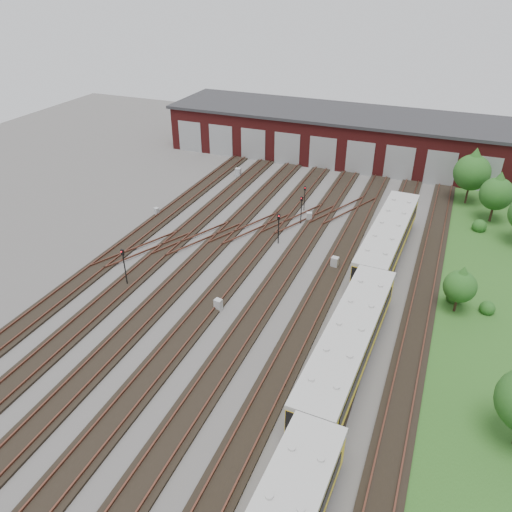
% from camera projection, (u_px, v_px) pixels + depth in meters
% --- Properties ---
extents(ground, '(120.00, 120.00, 0.00)m').
position_uv_depth(ground, '(230.00, 313.00, 39.70)').
color(ground, '#4A4745').
rests_on(ground, ground).
extents(track_network, '(30.40, 70.00, 0.33)m').
position_uv_depth(track_network, '(231.00, 308.00, 40.17)').
color(track_network, black).
rests_on(track_network, ground).
extents(maintenance_shed, '(51.00, 12.50, 6.35)m').
position_uv_depth(maintenance_shed, '(348.00, 135.00, 69.99)').
color(maintenance_shed, '#591616').
rests_on(maintenance_shed, ground).
extents(grass_verge, '(8.00, 55.00, 0.05)m').
position_uv_depth(grass_verge, '(487.00, 298.00, 41.50)').
color(grass_verge, '#234818').
rests_on(grass_verge, ground).
extents(metro_train, '(3.53, 48.03, 3.29)m').
position_uv_depth(metro_train, '(348.00, 346.00, 33.27)').
color(metro_train, black).
rests_on(metro_train, ground).
extents(signal_mast_0, '(0.29, 0.28, 3.54)m').
position_uv_depth(signal_mast_0, '(124.00, 263.00, 42.05)').
color(signal_mast_0, black).
rests_on(signal_mast_0, ground).
extents(signal_mast_1, '(0.33, 0.31, 3.22)m').
position_uv_depth(signal_mast_1, '(279.00, 225.00, 48.58)').
color(signal_mast_1, black).
rests_on(signal_mast_1, ground).
extents(signal_mast_2, '(0.27, 0.26, 3.07)m').
position_uv_depth(signal_mast_2, '(301.00, 207.00, 52.48)').
color(signal_mast_2, black).
rests_on(signal_mast_2, ground).
extents(signal_mast_3, '(0.24, 0.23, 2.87)m').
position_uv_depth(signal_mast_3, '(305.00, 195.00, 55.36)').
color(signal_mast_3, black).
rests_on(signal_mast_3, ground).
extents(relay_cabinet_0, '(0.65, 0.61, 0.87)m').
position_uv_depth(relay_cabinet_0, '(157.00, 212.00, 54.97)').
color(relay_cabinet_0, '#A0A3A5').
rests_on(relay_cabinet_0, ground).
extents(relay_cabinet_1, '(0.71, 0.60, 1.12)m').
position_uv_depth(relay_cabinet_1, '(238.00, 172.00, 64.90)').
color(relay_cabinet_1, '#A0A3A5').
rests_on(relay_cabinet_1, ground).
extents(relay_cabinet_2, '(0.67, 0.59, 0.98)m').
position_uv_depth(relay_cabinet_2, '(218.00, 305.00, 39.89)').
color(relay_cabinet_2, '#A0A3A5').
rests_on(relay_cabinet_2, ground).
extents(relay_cabinet_3, '(0.70, 0.64, 0.96)m').
position_uv_depth(relay_cabinet_3, '(309.00, 217.00, 53.77)').
color(relay_cabinet_3, '#A0A3A5').
rests_on(relay_cabinet_3, ground).
extents(relay_cabinet_4, '(0.69, 0.59, 1.07)m').
position_uv_depth(relay_cabinet_4, '(335.00, 262.00, 45.42)').
color(relay_cabinet_4, '#A0A3A5').
rests_on(relay_cabinet_4, ground).
extents(tree_0, '(4.03, 4.03, 6.67)m').
position_uv_depth(tree_0, '(473.00, 168.00, 55.71)').
color(tree_0, '#301F15').
rests_on(tree_0, ground).
extents(tree_1, '(3.44, 3.44, 5.70)m').
position_uv_depth(tree_1, '(497.00, 190.00, 51.96)').
color(tree_1, '#301F15').
rests_on(tree_1, ground).
extents(tree_3, '(2.55, 2.55, 4.22)m').
position_uv_depth(tree_3, '(461.00, 283.00, 38.57)').
color(tree_3, '#301F15').
rests_on(tree_3, ground).
extents(bush_0, '(1.21, 1.21, 1.21)m').
position_uv_depth(bush_0, '(488.00, 306.00, 39.48)').
color(bush_0, '#124113').
rests_on(bush_0, ground).
extents(bush_1, '(1.28, 1.28, 1.28)m').
position_uv_depth(bush_1, '(455.00, 295.00, 40.81)').
color(bush_1, '#124113').
rests_on(bush_1, ground).
extents(bush_2, '(1.45, 1.45, 1.45)m').
position_uv_depth(bush_2, '(480.00, 224.00, 51.62)').
color(bush_2, '#124113').
rests_on(bush_2, ground).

